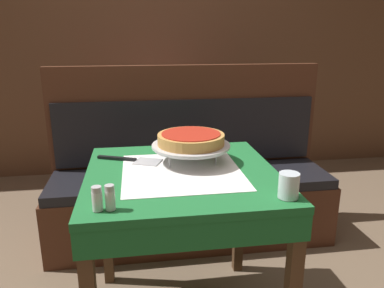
# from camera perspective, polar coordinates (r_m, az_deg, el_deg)

# --- Properties ---
(dining_table_front) EXTENTS (0.80, 0.80, 0.76)m
(dining_table_front) POSITION_cam_1_polar(r_m,az_deg,el_deg) (1.61, -1.52, -7.29)
(dining_table_front) COLOR #1E6B33
(dining_table_front) RESTS_ON ground_plane
(dining_table_rear) EXTENTS (0.69, 0.69, 0.77)m
(dining_table_rear) POSITION_cam_1_polar(r_m,az_deg,el_deg) (3.13, -4.68, 4.43)
(dining_table_rear) COLOR red
(dining_table_rear) RESTS_ON ground_plane
(booth_bench) EXTENTS (1.79, 0.51, 1.12)m
(booth_bench) POSITION_cam_1_polar(r_m,az_deg,el_deg) (2.48, -0.28, -7.08)
(booth_bench) COLOR #4C2819
(booth_bench) RESTS_ON ground_plane
(back_wall_panel) EXTENTS (6.00, 0.04, 2.40)m
(back_wall_panel) POSITION_cam_1_polar(r_m,az_deg,el_deg) (3.60, -5.99, 14.56)
(back_wall_panel) COLOR brown
(back_wall_panel) RESTS_ON ground_plane
(pizza_pan_stand) EXTENTS (0.35, 0.35, 0.08)m
(pizza_pan_stand) POSITION_cam_1_polar(r_m,az_deg,el_deg) (1.66, -0.16, -0.37)
(pizza_pan_stand) COLOR #ADADB2
(pizza_pan_stand) RESTS_ON dining_table_front
(deep_dish_pizza) EXTENTS (0.30, 0.30, 0.05)m
(deep_dish_pizza) POSITION_cam_1_polar(r_m,az_deg,el_deg) (1.65, -0.16, 0.81)
(deep_dish_pizza) COLOR #C68E47
(deep_dish_pizza) RESTS_ON pizza_pan_stand
(pizza_server) EXTENTS (0.30, 0.17, 0.01)m
(pizza_server) POSITION_cam_1_polar(r_m,az_deg,el_deg) (1.72, -9.15, -2.41)
(pizza_server) COLOR #BCBCC1
(pizza_server) RESTS_ON dining_table_front
(water_glass_near) EXTENTS (0.07, 0.07, 0.09)m
(water_glass_near) POSITION_cam_1_polar(r_m,az_deg,el_deg) (1.36, 14.52, -6.13)
(water_glass_near) COLOR silver
(water_glass_near) RESTS_ON dining_table_front
(salt_shaker) EXTENTS (0.03, 0.03, 0.08)m
(salt_shaker) POSITION_cam_1_polar(r_m,az_deg,el_deg) (1.26, -14.27, -8.09)
(salt_shaker) COLOR silver
(salt_shaker) RESTS_ON dining_table_front
(pepper_shaker) EXTENTS (0.03, 0.03, 0.09)m
(pepper_shaker) POSITION_cam_1_polar(r_m,az_deg,el_deg) (1.26, -12.38, -7.99)
(pepper_shaker) COLOR silver
(pepper_shaker) RESTS_ON dining_table_front
(condiment_caddy) EXTENTS (0.14, 0.14, 0.17)m
(condiment_caddy) POSITION_cam_1_polar(r_m,az_deg,el_deg) (3.05, -5.09, 6.85)
(condiment_caddy) COLOR black
(condiment_caddy) RESTS_ON dining_table_rear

